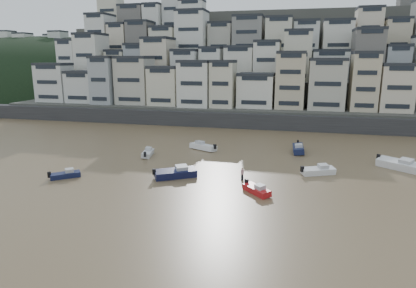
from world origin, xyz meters
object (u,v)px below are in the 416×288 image
(boat_i, at_px, (298,147))
(boat_c, at_px, (176,172))
(person_pink, at_px, (242,174))
(boat_d, at_px, (318,170))
(boat_j, at_px, (65,174))
(boat_b, at_px, (257,189))
(boat_f, at_px, (148,152))
(boat_h, at_px, (203,145))
(boat_g, at_px, (399,163))

(boat_i, bearing_deg, boat_c, -43.53)
(person_pink, bearing_deg, boat_d, 26.61)
(boat_j, bearing_deg, boat_i, -4.53)
(boat_i, height_order, boat_b, boat_i)
(boat_f, xyz_separation_m, boat_b, (19.75, -13.43, -0.03))
(boat_h, bearing_deg, boat_j, 80.20)
(boat_c, bearing_deg, person_pink, -24.48)
(boat_g, bearing_deg, boat_i, -168.23)
(boat_f, xyz_separation_m, person_pink, (17.29, -8.83, 0.23))
(boat_c, distance_m, boat_d, 20.03)
(boat_c, bearing_deg, boat_b, -48.57)
(boat_i, bearing_deg, boat_d, 10.17)
(boat_j, bearing_deg, boat_d, -24.11)
(boat_j, height_order, boat_g, boat_g)
(boat_i, bearing_deg, boat_j, -56.78)
(boat_j, height_order, boat_b, boat_b)
(boat_j, distance_m, boat_b, 26.15)
(boat_b, height_order, boat_h, boat_h)
(boat_j, height_order, boat_d, boat_d)
(boat_g, relative_size, boat_h, 1.19)
(boat_c, relative_size, boat_b, 1.38)
(boat_h, relative_size, person_pink, 3.26)
(boat_i, xyz_separation_m, boat_h, (-16.57, -2.25, -0.06))
(boat_b, bearing_deg, boat_c, -149.93)
(boat_j, distance_m, boat_f, 15.05)
(boat_j, xyz_separation_m, boat_c, (14.68, 3.60, 0.27))
(boat_b, relative_size, person_pink, 2.60)
(boat_j, bearing_deg, boat_h, 14.09)
(boat_h, height_order, person_pink, person_pink)
(boat_h, bearing_deg, boat_g, -163.12)
(boat_f, bearing_deg, person_pink, -128.21)
(boat_i, distance_m, boat_h, 16.72)
(boat_b, height_order, boat_d, boat_d)
(boat_i, height_order, boat_d, boat_i)
(boat_c, bearing_deg, boat_d, -13.93)
(boat_i, relative_size, boat_c, 0.98)
(boat_j, relative_size, boat_i, 0.70)
(boat_i, bearing_deg, person_pink, -24.97)
(boat_c, bearing_deg, boat_f, 97.53)
(boat_g, relative_size, boat_f, 1.44)
(boat_d, bearing_deg, boat_b, -153.45)
(boat_f, bearing_deg, boat_j, 143.67)
(person_pink, bearing_deg, boat_b, -61.86)
(boat_g, relative_size, boat_b, 1.50)
(boat_h, bearing_deg, boat_i, -146.48)
(boat_d, bearing_deg, boat_j, 170.97)
(boat_f, xyz_separation_m, boat_d, (27.32, -3.81, 0.06))
(boat_j, distance_m, boat_i, 38.10)
(boat_f, height_order, person_pink, person_pink)
(boat_f, relative_size, person_pink, 2.71)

